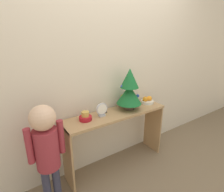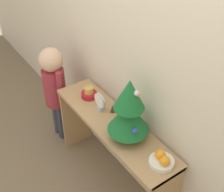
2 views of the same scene
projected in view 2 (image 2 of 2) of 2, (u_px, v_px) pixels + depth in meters
The scene contains 9 objects.
ground_plane at pixel (98, 190), 2.76m from camera, with size 12.00×12.00×0.00m, color #7A664C.
back_wall at pixel (138, 55), 2.18m from camera, with size 7.00×0.05×2.50m, color beige.
console_table at pixel (113, 137), 2.50m from camera, with size 1.27×0.33×0.72m.
mini_tree at pixel (129, 110), 2.14m from camera, with size 0.30×0.30×0.50m.
fruit_bowl at pixel (162, 160), 2.06m from camera, with size 0.17×0.17×0.09m.
singing_bowl at pixel (89, 93), 2.65m from camera, with size 0.13×0.13×0.10m.
desk_clock at pixel (100, 102), 2.49m from camera, with size 0.14×0.04×0.16m.
figurine at pixel (112, 109), 2.49m from camera, with size 0.04×0.04×0.07m.
child_figure at pixel (54, 83), 2.94m from camera, with size 0.33×0.22×1.02m.
Camera 2 is at (1.46, -0.87, 2.34)m, focal length 50.00 mm.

